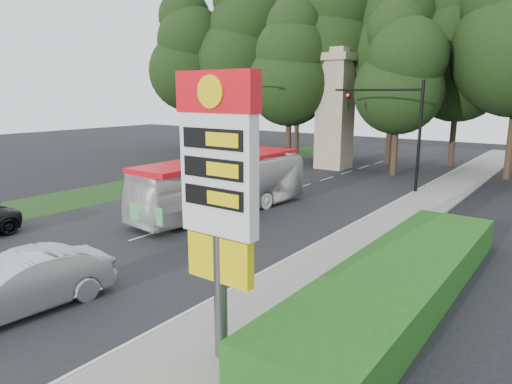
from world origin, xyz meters
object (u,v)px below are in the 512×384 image
Objects in this scene: traffic_signal_mast at (400,120)px; streetlight_signs at (230,119)px; transit_bus at (224,185)px; monument at (335,109)px; sedan_silver at (21,284)px; gas_station_pylon at (218,181)px.

streetlight_signs is at bearing -171.08° from traffic_signal_mast.
streetlight_signs is 0.73× the size of transit_bus.
sedan_silver is (4.83, -29.59, -4.24)m from monument.
transit_bus is at bearing -82.74° from monument.
monument is 30.28m from sedan_silver.
traffic_signal_mast is (-3.52, 22.00, 0.22)m from gas_station_pylon.
traffic_signal_mast reaches higher than transit_bus.
gas_station_pylon reaches higher than sedan_silver.
sedan_silver is at bearing -65.55° from streetlight_signs.
traffic_signal_mast is 0.66× the size of transit_bus.
gas_station_pylon is 22.29m from traffic_signal_mast.
sedan_silver is (2.64, -12.33, -0.66)m from transit_bus.
transit_bus is at bearing -52.23° from streetlight_signs.
traffic_signal_mast is at bearing 88.03° from sedan_silver.
traffic_signal_mast reaches higher than gas_station_pylon.
monument is 0.92× the size of transit_bus.
gas_station_pylon is 7.47m from sedan_silver.
streetlight_signs reaches higher than traffic_signal_mast.
streetlight_signs is 9.44m from monument.
gas_station_pylon is 0.86× the size of streetlight_signs.
transit_bus is (-9.00, 10.74, -2.92)m from gas_station_pylon.
sedan_silver is at bearing -165.99° from gas_station_pylon.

